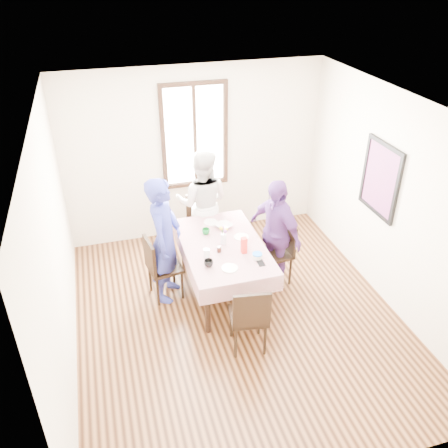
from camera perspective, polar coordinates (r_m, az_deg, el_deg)
The scene contains 30 objects.
ground at distance 6.13m, azimuth 1.65°, elevation -11.15°, with size 4.50×4.50×0.00m, color black.
back_wall at distance 7.28m, azimuth -3.56°, elevation 8.49°, with size 4.00×4.00×0.00m, color #EFE0C6.
right_wall at distance 6.17m, azimuth 19.86°, elevation 2.39°, with size 4.50×4.50×0.00m, color #EFE0C6.
window_frame at distance 7.16m, azimuth -3.60°, elevation 10.66°, with size 1.02×0.06×1.62m, color black.
window_pane at distance 7.17m, azimuth -3.62°, elevation 10.68°, with size 0.90×0.02×1.50m, color white.
art_poster at distance 6.30m, azimuth 18.54°, elevation 5.22°, with size 0.04×0.76×0.96m, color red.
dining_table at distance 6.30m, azimuth -0.13°, elevation -5.47°, with size 0.91×1.54×0.75m, color black.
tablecloth at distance 6.08m, azimuth -0.13°, elevation -2.56°, with size 1.03×1.66×0.01m, color #5D0617.
chair_left at distance 6.24m, azimuth -7.21°, elevation -5.21°, with size 0.42×0.42×0.91m, color black.
chair_right at distance 6.50m, azimuth 6.19°, elevation -3.55°, with size 0.42×0.42×0.91m, color black.
chair_far at distance 7.11m, azimuth -2.46°, elevation -0.12°, with size 0.42×0.42×0.91m, color black.
chair_near at distance 5.46m, azimuth 2.98°, elevation -11.06°, with size 0.42×0.42×0.91m, color black.
person_left at distance 6.02m, azimuth -7.27°, elevation -2.01°, with size 0.63×0.41×1.73m, color navy.
person_far at distance 6.91m, azimuth -2.49°, elevation 2.47°, with size 0.81×0.63×1.66m, color silver.
person_right at distance 6.31m, azimuth 6.19°, elevation -1.12°, with size 0.92×0.38×1.56m, color #582F78.
mug_black at distance 5.66m, azimuth -1.89°, elevation -4.80°, with size 0.11×0.11×0.09m, color black.
mug_flag at distance 6.04m, azimuth 2.49°, elevation -2.33°, with size 0.08×0.08×0.08m, color red.
mug_green at distance 6.28m, azimuth -2.23°, elevation -0.91°, with size 0.10×0.10×0.08m, color #0C7226.
serving_bowl at distance 6.43m, azimuth -0.04°, elevation -0.22°, with size 0.22×0.22×0.05m, color white.
juice_carton at distance 5.87m, azimuth 2.45°, elevation -2.61°, with size 0.07×0.07×0.21m, color red.
butter_tub at distance 5.81m, azimuth 4.07°, elevation -3.95°, with size 0.12×0.12×0.06m, color white.
jam_jar at distance 5.91m, azimuth -0.60°, elevation -3.10°, with size 0.06×0.06×0.08m, color black.
drinking_glass at distance 5.81m, azimuth -2.12°, elevation -3.55°, with size 0.08×0.08×0.11m, color silver.
smartphone at distance 5.75m, azimuth 4.46°, elevation -4.70°, with size 0.08×0.16×0.01m, color black.
flower_vase at distance 6.06m, azimuth -0.06°, elevation -1.83°, with size 0.07×0.07×0.15m, color silver.
plate_right at distance 6.23m, azimuth 2.13°, elevation -1.58°, with size 0.20×0.20×0.01m, color white.
plate_far at distance 6.55m, azimuth -1.61°, elevation 0.20°, with size 0.20×0.20×0.01m, color white.
plate_near at distance 5.64m, azimuth 0.69°, elevation -5.38°, with size 0.20×0.20×0.01m, color white.
butter_lid at distance 5.79m, azimuth 4.08°, elevation -3.65°, with size 0.12×0.12×0.01m, color blue.
flower_bunch at distance 5.99m, azimuth -0.06°, elevation -0.83°, with size 0.09×0.09×0.10m, color yellow, non-canonical shape.
Camera 1 is at (-1.43, -4.35, 4.08)m, focal length 37.54 mm.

